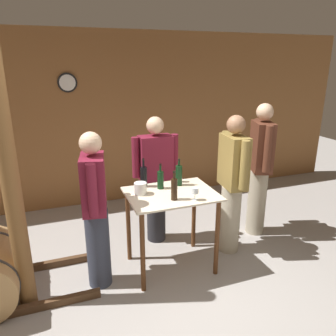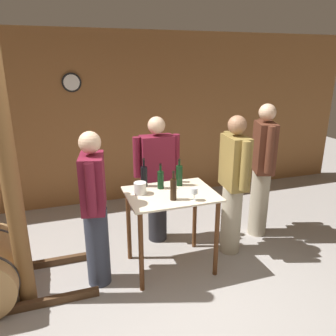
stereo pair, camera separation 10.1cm
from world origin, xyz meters
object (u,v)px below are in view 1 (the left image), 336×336
wine_bottle_left (160,179)px  wine_bottle_center (174,189)px  person_visitor_with_scarf (232,183)px  person_visitor_bearded (95,209)px  wooden_post (9,171)px  ice_bucket (140,188)px  wine_glass_near_center (179,174)px  wine_bottle_far_left (144,176)px  person_visitor_near_door (156,178)px  wine_bottle_right (179,175)px  wine_glass_near_left (195,191)px  person_host (260,167)px

wine_bottle_left → wine_bottle_center: (0.03, -0.34, 0.01)m
person_visitor_with_scarf → person_visitor_bearded: size_ratio=1.03×
wooden_post → ice_bucket: wooden_post is taller
wine_glass_near_center → wine_bottle_far_left: bearing=-179.8°
wine_bottle_center → person_visitor_near_door: size_ratio=0.19×
wine_bottle_right → person_visitor_bearded: bearing=-167.4°
wine_bottle_right → wine_glass_near_left: bearing=-90.5°
wine_glass_near_center → person_host: bearing=3.4°
wine_bottle_right → ice_bucket: bearing=-167.5°
wine_bottle_far_left → wine_glass_near_center: 0.43m
wine_bottle_left → person_visitor_near_door: (0.10, 0.47, -0.16)m
wine_bottle_far_left → person_visitor_bearded: bearing=-152.1°
wooden_post → wine_bottle_far_left: (1.29, 0.37, -0.33)m
wooden_post → wine_bottle_left: 1.51m
person_host → wooden_post: bearing=-171.3°
wooden_post → wine_glass_near_left: size_ratio=20.25×
ice_bucket → wine_glass_near_center: bearing=21.1°
wine_glass_near_center → person_visitor_near_door: bearing=116.0°
ice_bucket → person_visitor_with_scarf: size_ratio=0.08×
wine_bottle_center → person_visitor_bearded: size_ratio=0.19×
wine_glass_near_center → person_visitor_with_scarf: person_visitor_with_scarf is taller
wine_bottle_far_left → wine_bottle_left: bearing=-37.1°
person_host → wine_bottle_center: bearing=-159.3°
wine_bottle_center → ice_bucket: (-0.28, 0.26, -0.06)m
person_visitor_with_scarf → person_visitor_bearded: bearing=-176.1°
wine_bottle_center → ice_bucket: wine_bottle_center is taller
ice_bucket → person_host: size_ratio=0.08×
wine_bottle_far_left → ice_bucket: bearing=-115.4°
wooden_post → wine_bottle_right: bearing=9.4°
wine_bottle_center → person_visitor_bearded: person_visitor_bearded is taller
wine_glass_near_left → wine_bottle_left: bearing=117.8°
wine_glass_near_center → person_visitor_near_door: 0.42m
wine_bottle_far_left → person_visitor_with_scarf: 1.04m
wine_glass_near_left → person_host: person_host is taller
wine_glass_near_left → ice_bucket: bearing=144.3°
wine_bottle_center → wine_glass_near_left: bearing=-23.0°
wooden_post → person_visitor_near_door: (1.54, 0.72, -0.50)m
wine_bottle_right → person_visitor_near_door: bearing=106.0°
wine_bottle_far_left → person_visitor_near_door: (0.25, 0.35, -0.17)m
wooden_post → wine_glass_near_left: (1.67, -0.17, -0.35)m
person_host → wine_bottle_left: bearing=-172.5°
wine_glass_near_left → person_host: bearing=26.9°
person_visitor_with_scarf → wine_glass_near_center: bearing=161.0°
person_host → wine_glass_near_center: bearing=-176.6°
wooden_post → person_visitor_with_scarf: (2.30, 0.17, -0.46)m
person_host → wine_bottle_right: bearing=-172.2°
person_visitor_bearded → wine_bottle_far_left: bearing=27.9°
person_visitor_with_scarf → person_visitor_near_door: size_ratio=1.04×
ice_bucket → person_host: (1.67, 0.27, -0.04)m
person_host → person_visitor_bearded: person_host is taller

